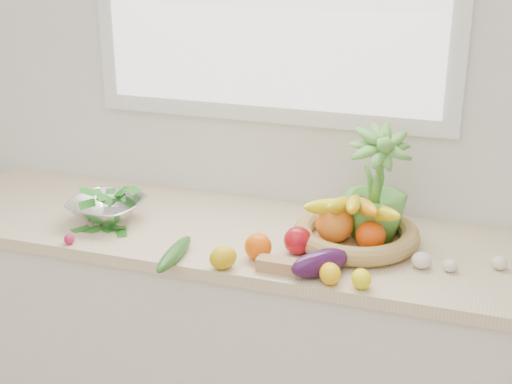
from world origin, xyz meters
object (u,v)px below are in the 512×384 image
(apple, at_px, (298,240))
(colander_with_spinach, at_px, (107,204))
(eggplant, at_px, (320,263))
(fruit_basket, at_px, (355,227))
(potted_herb, at_px, (376,184))
(cucumber, at_px, (174,254))

(apple, relative_size, colander_with_spinach, 0.33)
(eggplant, xyz_separation_m, fruit_basket, (0.05, 0.25, 0.02))
(apple, distance_m, eggplant, 0.15)
(apple, relative_size, fruit_basket, 0.20)
(eggplant, relative_size, colander_with_spinach, 0.73)
(fruit_basket, bearing_deg, eggplant, -102.15)
(fruit_basket, height_order, colander_with_spinach, fruit_basket)
(apple, xyz_separation_m, fruit_basket, (0.15, 0.13, 0.01))
(eggplant, distance_m, potted_herb, 0.35)
(cucumber, xyz_separation_m, potted_herb, (0.55, 0.34, 0.17))
(fruit_basket, xyz_separation_m, colander_with_spinach, (-0.84, -0.10, 0.01))
(fruit_basket, bearing_deg, cucumber, -149.06)
(apple, bearing_deg, cucumber, -153.88)
(potted_herb, relative_size, fruit_basket, 0.82)
(potted_herb, bearing_deg, colander_with_spinach, -170.80)
(apple, relative_size, potted_herb, 0.24)
(cucumber, distance_m, fruit_basket, 0.58)
(eggplant, bearing_deg, apple, 130.49)
(cucumber, bearing_deg, apple, 26.12)
(cucumber, height_order, colander_with_spinach, colander_with_spinach)
(cucumber, relative_size, colander_with_spinach, 0.94)
(potted_herb, bearing_deg, fruit_basket, -138.57)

